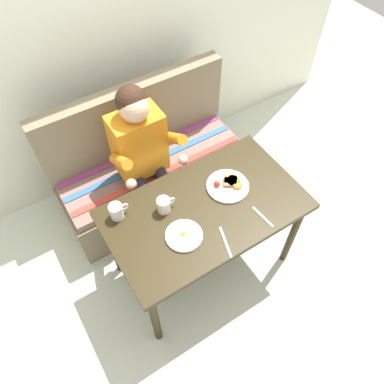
{
  "coord_description": "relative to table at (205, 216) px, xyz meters",
  "views": [
    {
      "loc": [
        -0.74,
        -1.02,
        2.56
      ],
      "look_at": [
        0.0,
        0.15,
        0.72
      ],
      "focal_mm": 34.84,
      "sensor_mm": 36.0,
      "label": 1
    }
  ],
  "objects": [
    {
      "name": "ground_plane",
      "position": [
        0.0,
        0.0,
        -0.65
      ],
      "size": [
        8.0,
        8.0,
        0.0
      ],
      "primitive_type": "plane",
      "color": "beige"
    },
    {
      "name": "back_wall",
      "position": [
        0.0,
        1.27,
        0.65
      ],
      "size": [
        4.4,
        0.1,
        2.6
      ],
      "primitive_type": "cube",
      "color": "silver",
      "rests_on": "ground"
    },
    {
      "name": "table",
      "position": [
        0.0,
        0.0,
        0.0
      ],
      "size": [
        1.2,
        0.7,
        0.73
      ],
      "color": "black",
      "rests_on": "ground"
    },
    {
      "name": "couch",
      "position": [
        0.0,
        0.76,
        -0.32
      ],
      "size": [
        1.44,
        0.56,
        1.0
      ],
      "color": "#76684F",
      "rests_on": "ground"
    },
    {
      "name": "person",
      "position": [
        -0.1,
        0.59,
        0.09
      ],
      "size": [
        0.45,
        0.61,
        1.21
      ],
      "color": "orange",
      "rests_on": "ground"
    },
    {
      "name": "plate_breakfast",
      "position": [
        0.21,
        0.06,
        0.1
      ],
      "size": [
        0.26,
        0.26,
        0.05
      ],
      "color": "white",
      "rests_on": "table"
    },
    {
      "name": "plate_eggs",
      "position": [
        -0.21,
        -0.1,
        0.09
      ],
      "size": [
        0.21,
        0.21,
        0.04
      ],
      "color": "white",
      "rests_on": "table"
    },
    {
      "name": "coffee_mug",
      "position": [
        -0.47,
        0.23,
        0.13
      ],
      "size": [
        0.12,
        0.08,
        0.1
      ],
      "color": "white",
      "rests_on": "table"
    },
    {
      "name": "coffee_mug_second",
      "position": [
        -0.21,
        0.12,
        0.13
      ],
      "size": [
        0.12,
        0.08,
        0.1
      ],
      "color": "white",
      "rests_on": "table"
    },
    {
      "name": "fork",
      "position": [
        0.25,
        -0.23,
        0.08
      ],
      "size": [
        0.03,
        0.17,
        0.0
      ],
      "primitive_type": "cube",
      "rotation": [
        0.0,
        0.0,
        0.08
      ],
      "color": "silver",
      "rests_on": "table"
    },
    {
      "name": "knife",
      "position": [
        -0.03,
        -0.25,
        0.08
      ],
      "size": [
        0.07,
        0.2,
        0.0
      ],
      "primitive_type": "cube",
      "rotation": [
        0.0,
        0.0,
        -0.3
      ],
      "color": "silver",
      "rests_on": "table"
    }
  ]
}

